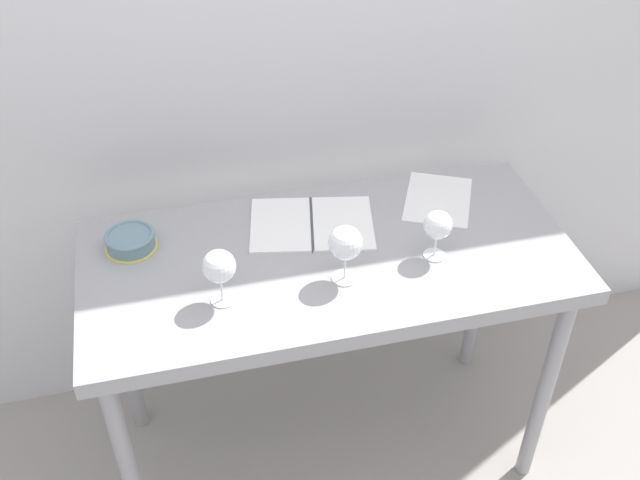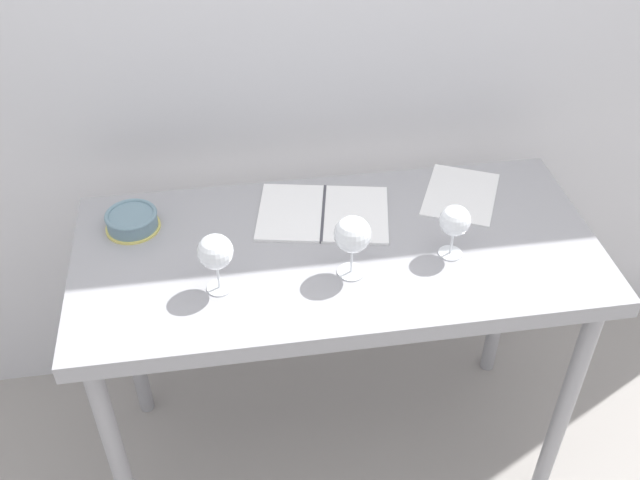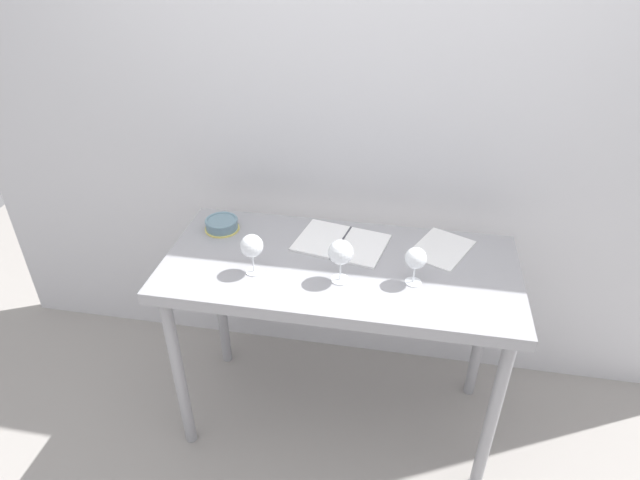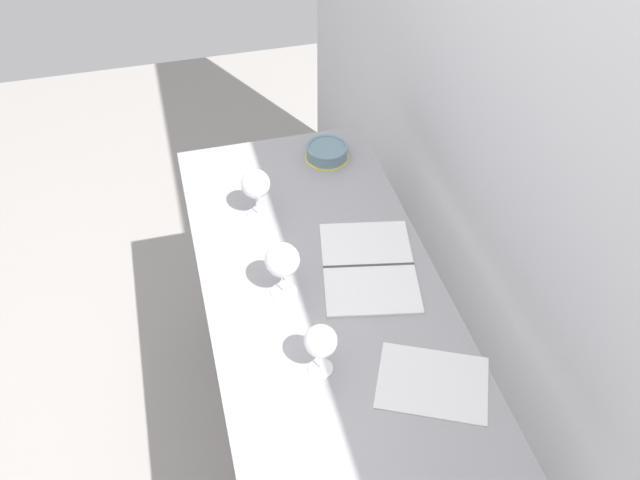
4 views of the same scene
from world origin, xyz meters
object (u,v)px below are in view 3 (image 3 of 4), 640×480
at_px(wine_glass_near_left, 252,247).
at_px(tasting_sheet_upper, 441,248).
at_px(tasting_bowl, 222,224).
at_px(wine_glass_near_right, 416,259).
at_px(open_notebook, 341,242).
at_px(wine_glass_near_center, 341,253).

bearing_deg(wine_glass_near_left, tasting_sheet_upper, 22.38).
xyz_separation_m(tasting_sheet_upper, tasting_bowl, (-0.94, -0.01, 0.03)).
xyz_separation_m(wine_glass_near_left, tasting_sheet_upper, (0.71, 0.29, -0.11)).
bearing_deg(wine_glass_near_right, open_notebook, 144.15).
bearing_deg(wine_glass_near_left, tasting_bowl, 128.65).
bearing_deg(open_notebook, tasting_bowl, -170.56).
distance_m(open_notebook, tasting_sheet_upper, 0.41).
relative_size(wine_glass_near_left, wine_glass_near_right, 1.08).
bearing_deg(tasting_bowl, wine_glass_near_right, -16.02).
height_order(wine_glass_near_center, wine_glass_near_right, wine_glass_near_center).
relative_size(wine_glass_near_center, tasting_sheet_upper, 0.65).
relative_size(wine_glass_near_center, wine_glass_near_right, 1.14).
bearing_deg(tasting_sheet_upper, open_notebook, -150.01).
relative_size(wine_glass_near_center, open_notebook, 0.42).
bearing_deg(tasting_sheet_upper, wine_glass_near_right, -87.59).
relative_size(wine_glass_near_left, wine_glass_near_center, 0.95).
xyz_separation_m(wine_glass_near_center, tasting_bowl, (-0.56, 0.27, -0.09)).
relative_size(wine_glass_near_left, tasting_sheet_upper, 0.62).
relative_size(wine_glass_near_left, tasting_bowl, 1.10).
height_order(open_notebook, tasting_sheet_upper, open_notebook).
distance_m(wine_glass_near_right, tasting_sheet_upper, 0.29).
bearing_deg(tasting_bowl, wine_glass_near_left, -51.35).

